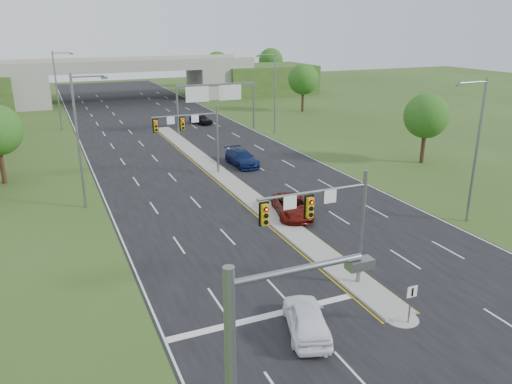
{
  "coord_description": "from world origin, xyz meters",
  "views": [
    {
      "loc": [
        -15.9,
        -21.65,
        14.65
      ],
      "look_at": [
        -2.31,
        9.85,
        3.0
      ],
      "focal_mm": 35.0,
      "sensor_mm": 36.0,
      "label": 1
    }
  ],
  "objects_px": {
    "signal_mast_near": "(329,216)",
    "overpass": "(125,83)",
    "keep_right_sign": "(411,298)",
    "car_far_a": "(292,207)",
    "signal_mast_far": "(195,130)",
    "car_far_c": "(201,119)",
    "car_white": "(307,318)",
    "car_far_b": "(242,158)",
    "sign_gantry": "(216,94)"
  },
  "relations": [
    {
      "from": "signal_mast_far",
      "to": "signal_mast_near",
      "type": "bearing_deg",
      "value": -90.0
    },
    {
      "from": "signal_mast_far",
      "to": "car_white",
      "type": "distance_m",
      "value": 28.44
    },
    {
      "from": "signal_mast_near",
      "to": "car_white",
      "type": "relative_size",
      "value": 1.49
    },
    {
      "from": "signal_mast_far",
      "to": "overpass",
      "type": "height_order",
      "value": "overpass"
    },
    {
      "from": "car_far_b",
      "to": "car_far_c",
      "type": "xyz_separation_m",
      "value": [
        2.97,
        24.29,
        -0.07
      ]
    },
    {
      "from": "signal_mast_far",
      "to": "car_far_b",
      "type": "height_order",
      "value": "signal_mast_far"
    },
    {
      "from": "sign_gantry",
      "to": "car_far_b",
      "type": "height_order",
      "value": "sign_gantry"
    },
    {
      "from": "keep_right_sign",
      "to": "car_white",
      "type": "height_order",
      "value": "keep_right_sign"
    },
    {
      "from": "signal_mast_near",
      "to": "car_far_a",
      "type": "bearing_deg",
      "value": 71.77
    },
    {
      "from": "sign_gantry",
      "to": "car_far_c",
      "type": "bearing_deg",
      "value": 93.33
    },
    {
      "from": "car_white",
      "to": "car_far_a",
      "type": "xyz_separation_m",
      "value": [
        6.67,
        14.44,
        -0.03
      ]
    },
    {
      "from": "signal_mast_far",
      "to": "sign_gantry",
      "type": "xyz_separation_m",
      "value": [
        8.95,
        19.99,
        0.51
      ]
    },
    {
      "from": "signal_mast_far",
      "to": "keep_right_sign",
      "type": "bearing_deg",
      "value": -85.61
    },
    {
      "from": "signal_mast_near",
      "to": "overpass",
      "type": "relative_size",
      "value": 0.09
    },
    {
      "from": "sign_gantry",
      "to": "car_far_c",
      "type": "relative_size",
      "value": 2.66
    },
    {
      "from": "car_white",
      "to": "car_far_b",
      "type": "xyz_separation_m",
      "value": [
        8.51,
        29.93,
        0.01
      ]
    },
    {
      "from": "signal_mast_near",
      "to": "keep_right_sign",
      "type": "relative_size",
      "value": 3.18
    },
    {
      "from": "car_far_a",
      "to": "car_far_b",
      "type": "xyz_separation_m",
      "value": [
        1.85,
        15.49,
        0.04
      ]
    },
    {
      "from": "keep_right_sign",
      "to": "car_far_a",
      "type": "distance_m",
      "value": 15.96
    },
    {
      "from": "signal_mast_far",
      "to": "car_far_a",
      "type": "relative_size",
      "value": 1.26
    },
    {
      "from": "keep_right_sign",
      "to": "car_far_a",
      "type": "bearing_deg",
      "value": 84.6
    },
    {
      "from": "sign_gantry",
      "to": "keep_right_sign",
      "type": "bearing_deg",
      "value": -97.7
    },
    {
      "from": "car_far_b",
      "to": "signal_mast_far",
      "type": "bearing_deg",
      "value": -163.18
    },
    {
      "from": "car_far_a",
      "to": "car_far_c",
      "type": "height_order",
      "value": "car_far_a"
    },
    {
      "from": "signal_mast_far",
      "to": "overpass",
      "type": "bearing_deg",
      "value": 87.65
    },
    {
      "from": "signal_mast_far",
      "to": "car_white",
      "type": "bearing_deg",
      "value": -95.91
    },
    {
      "from": "signal_mast_far",
      "to": "car_far_b",
      "type": "bearing_deg",
      "value": 18.81
    },
    {
      "from": "signal_mast_near",
      "to": "car_far_c",
      "type": "height_order",
      "value": "signal_mast_near"
    },
    {
      "from": "overpass",
      "to": "car_far_a",
      "type": "height_order",
      "value": "overpass"
    },
    {
      "from": "car_far_a",
      "to": "car_far_c",
      "type": "bearing_deg",
      "value": 97.54
    },
    {
      "from": "sign_gantry",
      "to": "overpass",
      "type": "distance_m",
      "value": 35.75
    },
    {
      "from": "signal_mast_near",
      "to": "car_far_b",
      "type": "distance_m",
      "value": 27.77
    },
    {
      "from": "signal_mast_near",
      "to": "overpass",
      "type": "height_order",
      "value": "overpass"
    },
    {
      "from": "signal_mast_near",
      "to": "sign_gantry",
      "type": "distance_m",
      "value": 45.88
    },
    {
      "from": "keep_right_sign",
      "to": "car_far_c",
      "type": "distance_m",
      "value": 56.02
    },
    {
      "from": "overpass",
      "to": "car_far_a",
      "type": "bearing_deg",
      "value": -88.75
    },
    {
      "from": "signal_mast_far",
      "to": "car_far_c",
      "type": "distance_m",
      "value": 27.86
    },
    {
      "from": "signal_mast_far",
      "to": "overpass",
      "type": "xyz_separation_m",
      "value": [
        2.26,
        55.07,
        -1.17
      ]
    },
    {
      "from": "signal_mast_near",
      "to": "car_far_a",
      "type": "distance_m",
      "value": 12.65
    },
    {
      "from": "car_white",
      "to": "car_far_c",
      "type": "height_order",
      "value": "car_white"
    },
    {
      "from": "signal_mast_near",
      "to": "overpass",
      "type": "distance_m",
      "value": 80.11
    },
    {
      "from": "car_white",
      "to": "car_far_c",
      "type": "relative_size",
      "value": 1.08
    },
    {
      "from": "overpass",
      "to": "car_white",
      "type": "height_order",
      "value": "overpass"
    },
    {
      "from": "sign_gantry",
      "to": "car_far_b",
      "type": "relative_size",
      "value": 2.07
    },
    {
      "from": "sign_gantry",
      "to": "car_far_a",
      "type": "height_order",
      "value": "sign_gantry"
    },
    {
      "from": "sign_gantry",
      "to": "overpass",
      "type": "height_order",
      "value": "overpass"
    },
    {
      "from": "keep_right_sign",
      "to": "car_far_b",
      "type": "xyz_separation_m",
      "value": [
        3.35,
        31.37,
        -0.69
      ]
    },
    {
      "from": "signal_mast_near",
      "to": "overpass",
      "type": "bearing_deg",
      "value": 88.38
    },
    {
      "from": "keep_right_sign",
      "to": "car_far_a",
      "type": "height_order",
      "value": "keep_right_sign"
    },
    {
      "from": "signal_mast_near",
      "to": "car_far_b",
      "type": "xyz_separation_m",
      "value": [
        5.61,
        26.91,
        -3.89
      ]
    }
  ]
}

